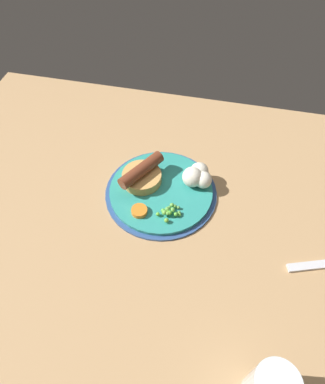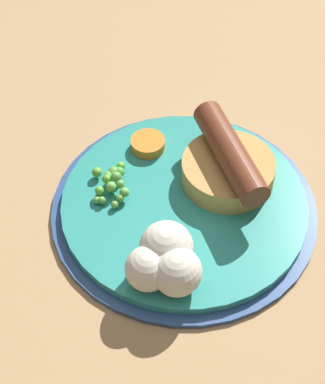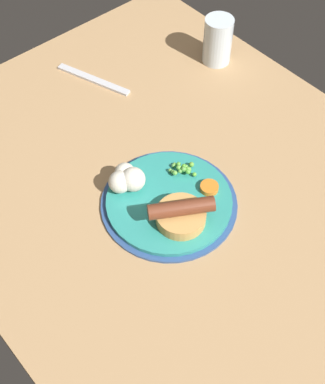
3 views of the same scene
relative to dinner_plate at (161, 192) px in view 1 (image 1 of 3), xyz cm
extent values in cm
cube|color=tan|center=(-1.09, -4.34, -2.07)|extent=(110.00, 80.00, 3.00)
cylinder|color=#2D4C84|center=(0.00, 0.00, -0.32)|extent=(24.59, 24.59, 0.50)
cylinder|color=teal|center=(0.00, 0.00, 0.13)|extent=(22.62, 22.62, 1.40)
cylinder|color=tan|center=(-4.67, 1.45, 1.97)|extent=(8.68, 8.68, 2.27)
cylinder|color=#472614|center=(-4.67, 1.45, 2.95)|extent=(6.95, 6.95, 0.30)
cylinder|color=brown|center=(-4.67, 1.45, 4.46)|extent=(8.16, 11.08, 2.71)
sphere|color=#63AF3F|center=(2.17, -6.69, 1.97)|extent=(0.97, 0.97, 0.97)
sphere|color=#5BA645|center=(2.65, -5.87, 2.23)|extent=(0.97, 0.97, 0.97)
sphere|color=#65AD36|center=(2.37, -6.56, 2.01)|extent=(0.89, 0.89, 0.89)
sphere|color=#5CA143|center=(3.94, -4.50, 1.53)|extent=(0.75, 0.75, 0.75)
sphere|color=#58AE3B|center=(4.52, -6.33, 1.63)|extent=(0.86, 0.86, 0.86)
sphere|color=#63B545|center=(2.91, -6.70, 2.00)|extent=(0.86, 0.86, 0.86)
sphere|color=#67B949|center=(3.70, -5.62, 1.96)|extent=(0.98, 0.98, 0.98)
sphere|color=#61B838|center=(0.89, -6.97, 1.46)|extent=(0.80, 0.80, 0.80)
sphere|color=#67AB37|center=(2.94, -8.13, 1.55)|extent=(0.96, 0.96, 0.96)
sphere|color=#60A548|center=(5.06, -5.54, 1.37)|extent=(0.72, 0.72, 0.72)
sphere|color=#58AC3A|center=(2.80, -6.11, 2.12)|extent=(0.70, 0.70, 0.70)
sphere|color=#59B435|center=(3.27, -6.53, 2.01)|extent=(0.88, 0.88, 0.88)
sphere|color=#64A54B|center=(4.66, -4.44, 1.32)|extent=(0.71, 0.71, 0.71)
sphere|color=#64B347|center=(3.30, -4.67, 1.77)|extent=(0.91, 0.91, 0.91)
sphere|color=#51A742|center=(2.81, -6.58, 1.96)|extent=(0.70, 0.70, 0.70)
sphere|color=#54B13E|center=(1.86, -6.25, 1.96)|extent=(0.97, 0.97, 0.97)
sphere|color=#5DA941|center=(2.24, -6.60, 2.01)|extent=(0.98, 0.98, 0.98)
sphere|color=#5AA949|center=(2.90, -5.21, 1.93)|extent=(0.79, 0.79, 0.79)
sphere|color=#5BAD42|center=(5.24, -6.00, 1.20)|extent=(0.73, 0.73, 0.73)
sphere|color=silver|center=(6.32, 3.03, 3.09)|extent=(4.51, 4.51, 4.51)
sphere|color=silver|center=(8.69, 3.03, 2.73)|extent=(3.79, 3.79, 3.79)
sphere|color=silver|center=(7.50, 5.09, 2.90)|extent=(4.13, 4.13, 4.13)
cylinder|color=orange|center=(-3.04, -6.95, 1.36)|extent=(4.73, 4.73, 1.05)
camera|label=1|loc=(10.35, -45.26, 59.44)|focal=32.00mm
camera|label=2|loc=(30.00, 22.13, 46.17)|focal=60.00mm
camera|label=3|loc=(-41.95, 38.04, 77.16)|focal=50.00mm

